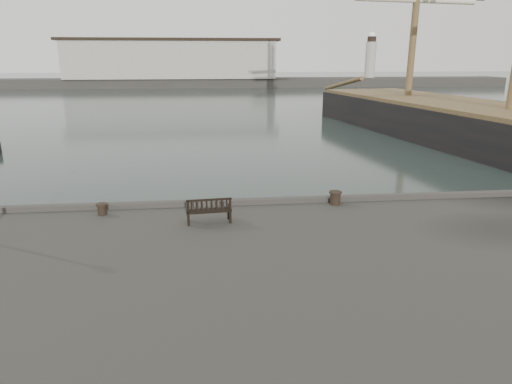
{
  "coord_description": "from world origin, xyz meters",
  "views": [
    {
      "loc": [
        -0.3,
        -15.61,
        6.6
      ],
      "look_at": [
        1.3,
        -0.5,
        2.1
      ],
      "focal_mm": 32.0,
      "sensor_mm": 36.0,
      "label": 1
    }
  ],
  "objects_px": {
    "tall_ship_main": "(505,140)",
    "bollard_right": "(335,198)",
    "bench": "(209,215)",
    "bollard_left": "(102,209)"
  },
  "relations": [
    {
      "from": "tall_ship_main",
      "to": "bollard_right",
      "type": "bearing_deg",
      "value": -146.44
    },
    {
      "from": "bench",
      "to": "tall_ship_main",
      "type": "relative_size",
      "value": 0.03
    },
    {
      "from": "bollard_left",
      "to": "bollard_right",
      "type": "xyz_separation_m",
      "value": [
        8.02,
        0.27,
        0.05
      ]
    },
    {
      "from": "bench",
      "to": "bollard_right",
      "type": "relative_size",
      "value": 3.03
    },
    {
      "from": "bench",
      "to": "bollard_left",
      "type": "bearing_deg",
      "value": 157.69
    },
    {
      "from": "bollard_left",
      "to": "bollard_right",
      "type": "distance_m",
      "value": 8.02
    },
    {
      "from": "bollard_left",
      "to": "bollard_right",
      "type": "height_order",
      "value": "bollard_right"
    },
    {
      "from": "bench",
      "to": "bollard_left",
      "type": "height_order",
      "value": "bench"
    },
    {
      "from": "bench",
      "to": "bollard_left",
      "type": "relative_size",
      "value": 3.77
    },
    {
      "from": "bollard_right",
      "to": "bollard_left",
      "type": "bearing_deg",
      "value": -178.07
    }
  ]
}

